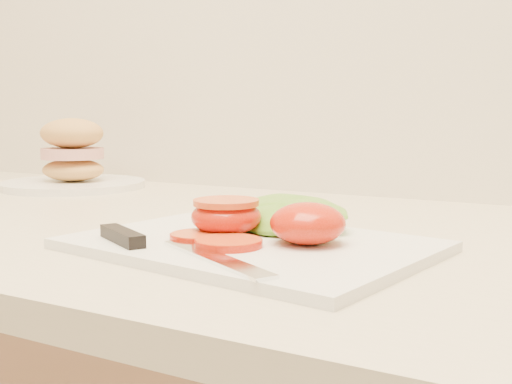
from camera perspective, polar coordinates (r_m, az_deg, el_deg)
The scene contains 8 objects.
cutting_board at distance 0.62m, azimuth -0.46°, elevation -4.73°, with size 0.33×0.24×0.01m, color white.
tomato_half_dome at distance 0.59m, azimuth 4.62°, elevation -2.78°, with size 0.07×0.07×0.04m, color red.
tomato_half_cut at distance 0.64m, azimuth -2.66°, elevation -2.06°, with size 0.07×0.07×0.04m.
tomato_slice_0 at distance 0.58m, azimuth -2.46°, elevation -4.53°, with size 0.06×0.06×0.01m, color #CB621E.
tomato_slice_1 at distance 0.62m, azimuth -5.15°, elevation -3.92°, with size 0.05×0.05×0.01m, color #CB621E.
lettuce_leaf_0 at distance 0.67m, azimuth 2.22°, elevation -2.04°, with size 0.15×0.10×0.03m, color #61AA2D.
knife at distance 0.58m, azimuth -8.89°, elevation -4.58°, with size 0.23×0.09×0.01m.
sandwich_plate at distance 1.16m, azimuth -15.96°, elevation 2.50°, with size 0.25×0.25×0.12m.
Camera 1 is at (0.16, 1.05, 1.06)m, focal length 45.00 mm.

